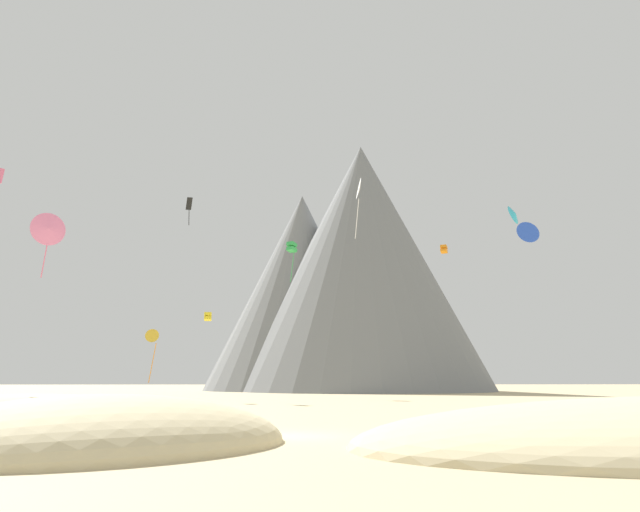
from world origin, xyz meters
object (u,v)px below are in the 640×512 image
(kite_rainbow_mid, at_px, (0,175))
(kite_gold_low, at_px, (152,337))
(bush_far_right, at_px, (59,405))
(kite_black_mid, at_px, (189,205))
(kite_blue_mid, at_px, (527,233))
(kite_pink_low, at_px, (48,229))
(kite_white_mid, at_px, (359,190))
(kite_yellow_low, at_px, (208,317))
(rock_massif, at_px, (342,273))
(kite_cyan_mid, at_px, (514,214))
(kite_orange_mid, at_px, (444,249))
(bush_scatter_east, at_px, (479,418))
(kite_green_mid, at_px, (292,248))

(kite_rainbow_mid, height_order, kite_gold_low, kite_rainbow_mid)
(bush_far_right, bearing_deg, kite_rainbow_mid, 152.47)
(kite_black_mid, relative_size, kite_blue_mid, 1.60)
(kite_gold_low, bearing_deg, kite_blue_mid, 152.97)
(kite_pink_low, distance_m, kite_white_mid, 31.53)
(kite_yellow_low, bearing_deg, kite_white_mid, -14.39)
(rock_massif, relative_size, kite_blue_mid, 29.79)
(kite_white_mid, height_order, kite_cyan_mid, kite_white_mid)
(kite_black_mid, relative_size, kite_gold_low, 0.60)
(kite_orange_mid, distance_m, kite_blue_mid, 23.63)
(kite_cyan_mid, relative_size, kite_rainbow_mid, 1.54)
(kite_cyan_mid, xyz_separation_m, kite_black_mid, (-34.97, 15.01, 4.62))
(kite_white_mid, height_order, kite_gold_low, kite_white_mid)
(kite_orange_mid, distance_m, kite_cyan_mid, 18.77)
(bush_scatter_east, distance_m, kite_yellow_low, 40.94)
(kite_pink_low, bearing_deg, kite_white_mid, 1.55)
(kite_cyan_mid, relative_size, kite_yellow_low, 2.51)
(bush_scatter_east, height_order, kite_pink_low, kite_pink_low)
(bush_far_right, bearing_deg, kite_white_mid, 31.67)
(bush_far_right, height_order, kite_black_mid, kite_black_mid)
(kite_green_mid, relative_size, kite_yellow_low, 6.20)
(rock_massif, height_order, kite_green_mid, rock_massif)
(bush_far_right, height_order, kite_green_mid, kite_green_mid)
(kite_pink_low, distance_m, kite_blue_mid, 41.06)
(kite_gold_low, xyz_separation_m, kite_blue_mid, (37.31, -16.24, 8.64))
(kite_cyan_mid, bearing_deg, kite_orange_mid, 47.47)
(bush_scatter_east, height_order, kite_white_mid, kite_white_mid)
(rock_massif, xyz_separation_m, kite_pink_low, (-27.72, -72.42, -8.54))
(kite_pink_low, relative_size, kite_yellow_low, 5.74)
(kite_black_mid, bearing_deg, kite_rainbow_mid, 50.63)
(kite_green_mid, bearing_deg, kite_orange_mid, 26.06)
(kite_cyan_mid, distance_m, kite_green_mid, 31.62)
(bush_far_right, distance_m, kite_orange_mid, 51.04)
(kite_blue_mid, bearing_deg, kite_yellow_low, -22.20)
(kite_white_mid, relative_size, kite_blue_mid, 2.92)
(kite_pink_low, bearing_deg, kite_black_mid, 46.92)
(bush_far_right, relative_size, kite_pink_low, 0.50)
(kite_orange_mid, xyz_separation_m, kite_cyan_mid, (2.82, -18.55, -0.13))
(kite_white_mid, bearing_deg, kite_cyan_mid, -102.58)
(bush_far_right, relative_size, kite_white_mid, 0.39)
(rock_massif, bearing_deg, kite_cyan_mid, -77.60)
(kite_rainbow_mid, xyz_separation_m, kite_black_mid, (12.40, 22.78, 3.69))
(kite_white_mid, bearing_deg, bush_far_right, 120.55)
(bush_scatter_east, bearing_deg, kite_white_mid, 93.65)
(kite_cyan_mid, height_order, kite_rainbow_mid, kite_rainbow_mid)
(bush_far_right, height_order, kite_yellow_low, kite_yellow_low)
(bush_scatter_east, distance_m, kite_pink_low, 34.62)
(rock_massif, distance_m, kite_gold_low, 55.58)
(bush_far_right, distance_m, kite_rainbow_mid, 20.98)
(kite_orange_mid, bearing_deg, rock_massif, -50.50)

